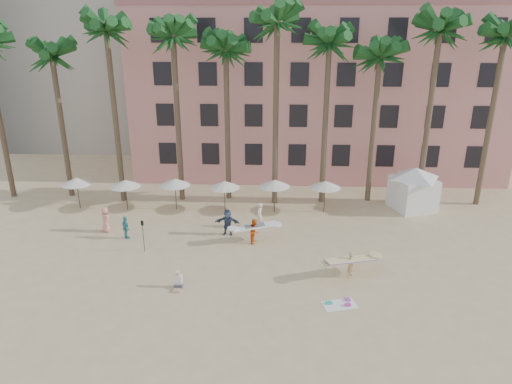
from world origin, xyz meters
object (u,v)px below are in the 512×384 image
object	(u,v)px
carrier_yellow	(351,262)
cabana	(414,185)
carrier_white	(255,230)
pink_hotel	(316,90)

from	to	relation	value
carrier_yellow	cabana	bearing A→B (deg)	59.49
cabana	carrier_white	size ratio (longest dim) A/B	1.80
pink_hotel	carrier_white	bearing A→B (deg)	-105.42
pink_hotel	carrier_yellow	distance (m)	24.57
pink_hotel	carrier_yellow	world-z (taller)	pink_hotel
carrier_white	cabana	bearing A→B (deg)	28.72
cabana	carrier_yellow	bearing A→B (deg)	-120.51
pink_hotel	carrier_white	size ratio (longest dim) A/B	11.14
cabana	carrier_white	bearing A→B (deg)	-151.28
carrier_yellow	pink_hotel	bearing A→B (deg)	91.57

